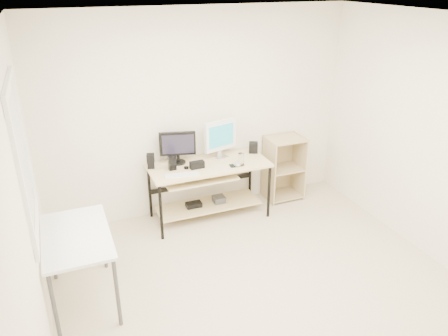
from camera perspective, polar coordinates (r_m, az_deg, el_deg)
room at (r=3.80m, az=4.34°, el=-0.99°), size 4.01×4.01×2.62m
desk at (r=5.53m, az=-2.22°, el=-1.52°), size 1.50×0.65×0.75m
side_table at (r=4.28m, az=-18.66°, el=-9.15°), size 0.60×1.00×0.75m
shelf_unit at (r=6.15m, az=7.64°, el=0.14°), size 0.50×0.40×0.90m
black_monitor at (r=5.41m, az=-6.08°, el=2.93°), size 0.45×0.19×0.41m
white_imac at (r=5.54m, az=-0.44°, el=4.18°), size 0.46×0.17×0.50m
keyboard at (r=5.16m, az=-5.52°, el=-0.90°), size 0.41×0.17×0.01m
mouse at (r=5.39m, az=1.81°, el=0.53°), size 0.13×0.15×0.04m
center_speaker at (r=5.32m, az=-3.54°, el=0.42°), size 0.18×0.08×0.09m
speaker_left at (r=5.37m, az=-9.56°, el=0.95°), size 0.11×0.11×0.18m
speaker_right at (r=5.79m, az=3.85°, el=2.70°), size 0.15×0.15×0.14m
audio_controller at (r=5.28m, az=-6.79°, el=0.67°), size 0.09×0.06×0.18m
volume_puck at (r=5.33m, az=-4.96°, el=0.03°), size 0.07×0.07×0.02m
smartphone at (r=5.38m, az=1.07°, el=0.29°), size 0.06×0.11×0.01m
coaster at (r=5.41m, az=2.23°, el=0.39°), size 0.11×0.11×0.01m
drinking_glass at (r=5.38m, az=2.24°, el=1.16°), size 0.08×0.08×0.15m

